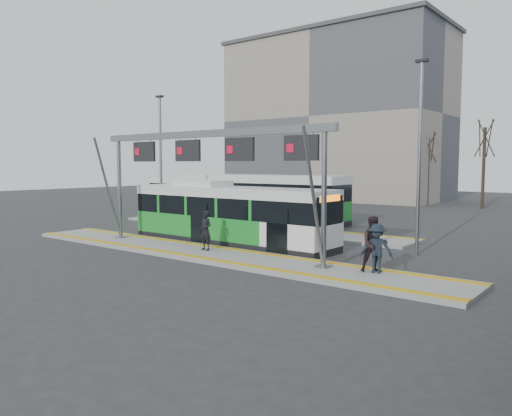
% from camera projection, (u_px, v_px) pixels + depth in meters
% --- Properties ---
extents(ground, '(120.00, 120.00, 0.00)m').
position_uv_depth(ground, '(208.00, 255.00, 21.37)').
color(ground, '#2D2D30').
rests_on(ground, ground).
extents(platform_main, '(22.00, 3.00, 0.15)m').
position_uv_depth(platform_main, '(208.00, 254.00, 21.36)').
color(platform_main, gray).
rests_on(platform_main, ground).
extents(platform_second, '(20.00, 3.00, 0.15)m').
position_uv_depth(platform_second, '(252.00, 228.00, 30.08)').
color(platform_second, gray).
rests_on(platform_second, ground).
extents(tactile_main, '(22.00, 2.65, 0.02)m').
position_uv_depth(tactile_main, '(208.00, 252.00, 21.35)').
color(tactile_main, gold).
rests_on(tactile_main, platform_main).
extents(tactile_second, '(20.00, 0.35, 0.02)m').
position_uv_depth(tactile_second, '(264.00, 225.00, 30.97)').
color(tactile_second, gold).
rests_on(tactile_second, platform_second).
extents(gantry, '(13.00, 1.68, 5.20)m').
position_uv_depth(gantry, '(206.00, 155.00, 21.40)').
color(gantry, slate).
rests_on(gantry, platform_main).
extents(apartment_block, '(24.50, 12.50, 18.40)m').
position_uv_depth(apartment_block, '(337.00, 118.00, 57.34)').
color(apartment_block, gray).
rests_on(apartment_block, ground).
extents(hero_bus, '(11.22, 2.44, 3.08)m').
position_uv_depth(hero_bus, '(229.00, 215.00, 24.36)').
color(hero_bus, black).
rests_on(hero_bus, ground).
extents(bg_bus_green, '(12.77, 2.91, 3.18)m').
position_uv_depth(bg_bus_green, '(259.00, 198.00, 34.15)').
color(bg_bus_green, black).
rests_on(bg_bus_green, ground).
extents(bg_bus_blue, '(10.63, 2.56, 2.76)m').
position_uv_depth(bg_bus_blue, '(202.00, 195.00, 40.99)').
color(bg_bus_blue, black).
rests_on(bg_bus_blue, ground).
extents(passenger_a, '(0.66, 0.45, 1.73)m').
position_uv_depth(passenger_a, '(206.00, 230.00, 21.76)').
color(passenger_a, black).
rests_on(passenger_a, platform_main).
extents(passenger_b, '(1.19, 1.17, 1.94)m').
position_uv_depth(passenger_b, '(374.00, 244.00, 17.33)').
color(passenger_b, black).
rests_on(passenger_b, platform_main).
extents(passenger_c, '(1.24, 0.92, 1.72)m').
position_uv_depth(passenger_c, '(377.00, 248.00, 17.14)').
color(passenger_c, black).
rests_on(passenger_c, platform_main).
extents(tree_left, '(1.40, 1.40, 7.19)m').
position_uv_depth(tree_left, '(428.00, 148.00, 47.54)').
color(tree_left, '#382B21').
rests_on(tree_left, ground).
extents(tree_mid, '(1.40, 1.40, 8.07)m').
position_uv_depth(tree_mid, '(485.00, 139.00, 43.48)').
color(tree_mid, '#382B21').
rests_on(tree_mid, ground).
extents(tree_far, '(1.40, 1.40, 7.76)m').
position_uv_depth(tree_far, '(258.00, 148.00, 60.47)').
color(tree_far, '#382B21').
rests_on(tree_far, ground).
extents(lamp_west, '(0.50, 0.25, 8.11)m').
position_uv_depth(lamp_west, '(161.00, 158.00, 30.95)').
color(lamp_west, slate).
rests_on(lamp_west, ground).
extents(lamp_east, '(0.50, 0.25, 8.25)m').
position_uv_depth(lamp_east, '(419.00, 153.00, 21.03)').
color(lamp_east, slate).
rests_on(lamp_east, ground).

